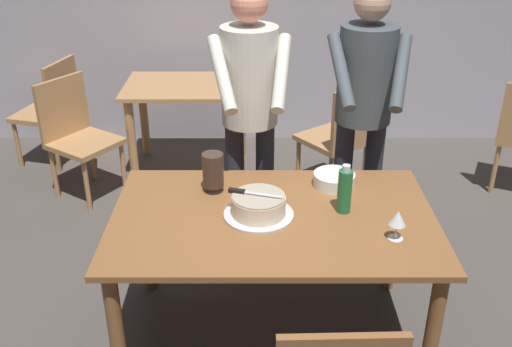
# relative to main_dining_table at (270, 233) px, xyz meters

# --- Properties ---
(ground_plane) EXTENTS (14.00, 14.00, 0.00)m
(ground_plane) POSITION_rel_main_dining_table_xyz_m (0.00, 0.00, -0.65)
(ground_plane) COLOR #4C4742
(main_dining_table) EXTENTS (1.57, 0.98, 0.75)m
(main_dining_table) POSITION_rel_main_dining_table_xyz_m (0.00, 0.00, 0.00)
(main_dining_table) COLOR brown
(main_dining_table) RESTS_ON ground_plane
(cake_on_platter) EXTENTS (0.34, 0.34, 0.11)m
(cake_on_platter) POSITION_rel_main_dining_table_xyz_m (-0.07, 0.00, 0.15)
(cake_on_platter) COLOR silver
(cake_on_platter) RESTS_ON main_dining_table
(cake_knife) EXTENTS (0.27, 0.10, 0.02)m
(cake_knife) POSITION_rel_main_dining_table_xyz_m (-0.14, 0.02, 0.22)
(cake_knife) COLOR silver
(cake_knife) RESTS_ON cake_on_platter
(plate_stack) EXTENTS (0.22, 0.22, 0.07)m
(plate_stack) POSITION_rel_main_dining_table_xyz_m (0.33, 0.31, 0.14)
(plate_stack) COLOR white
(plate_stack) RESTS_ON main_dining_table
(wine_glass_near) EXTENTS (0.08, 0.08, 0.14)m
(wine_glass_near) POSITION_rel_main_dining_table_xyz_m (0.55, -0.20, 0.21)
(wine_glass_near) COLOR silver
(wine_glass_near) RESTS_ON main_dining_table
(water_bottle) EXTENTS (0.07, 0.07, 0.25)m
(water_bottle) POSITION_rel_main_dining_table_xyz_m (0.34, 0.04, 0.22)
(water_bottle) COLOR #1E6B38
(water_bottle) RESTS_ON main_dining_table
(hurricane_lamp) EXTENTS (0.11, 0.11, 0.21)m
(hurricane_lamp) POSITION_rel_main_dining_table_xyz_m (-0.30, 0.25, 0.21)
(hurricane_lamp) COLOR black
(hurricane_lamp) RESTS_ON main_dining_table
(person_cutting_cake) EXTENTS (0.47, 0.56, 1.72)m
(person_cutting_cake) POSITION_rel_main_dining_table_xyz_m (-0.12, 0.70, 0.43)
(person_cutting_cake) COLOR #2D2D38
(person_cutting_cake) RESTS_ON ground_plane
(person_standing_beside) EXTENTS (0.47, 0.56, 1.72)m
(person_standing_beside) POSITION_rel_main_dining_table_xyz_m (0.53, 0.73, 0.43)
(person_standing_beside) COLOR #2D2D38
(person_standing_beside) RESTS_ON ground_plane
(background_table) EXTENTS (1.00, 0.70, 0.74)m
(background_table) POSITION_rel_main_dining_table_xyz_m (-0.63, 2.04, -0.07)
(background_table) COLOR tan
(background_table) RESTS_ON ground_plane
(background_chair_1) EXTENTS (0.62, 0.62, 0.90)m
(background_chair_1) POSITION_rel_main_dining_table_xyz_m (0.55, 1.60, -0.16)
(background_chair_1) COLOR tan
(background_chair_1) RESTS_ON ground_plane
(background_chair_2) EXTENTS (0.54, 0.54, 0.90)m
(background_chair_2) POSITION_rel_main_dining_table_xyz_m (-1.79, 2.17, -0.16)
(background_chair_2) COLOR tan
(background_chair_2) RESTS_ON ground_plane
(background_chair_3) EXTENTS (0.61, 0.61, 0.90)m
(background_chair_3) POSITION_rel_main_dining_table_xyz_m (-1.43, 1.62, -0.16)
(background_chair_3) COLOR tan
(background_chair_3) RESTS_ON ground_plane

